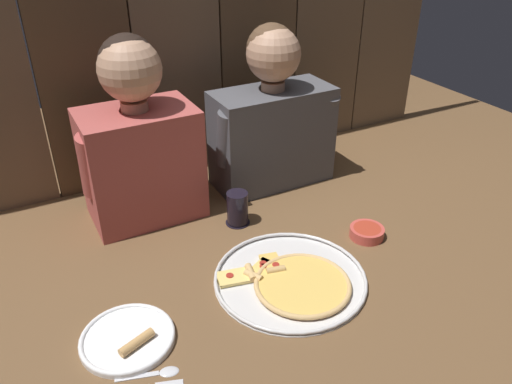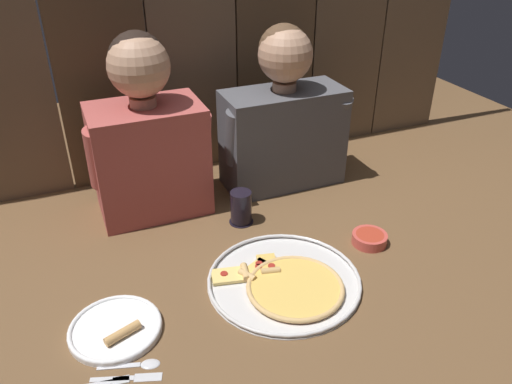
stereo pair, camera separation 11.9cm
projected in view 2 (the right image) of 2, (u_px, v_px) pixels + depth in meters
name	position (u px, v px, depth m)	size (l,w,h in m)	color
ground_plane	(270.00, 262.00, 1.43)	(3.20, 3.20, 0.00)	brown
pizza_tray	(285.00, 282.00, 1.35)	(0.42, 0.42, 0.03)	silver
dinner_plate	(116.00, 328.00, 1.20)	(0.22, 0.22, 0.03)	white
drinking_glass	(242.00, 207.00, 1.59)	(0.08, 0.08, 0.11)	black
dipping_bowl	(370.00, 238.00, 1.51)	(0.11, 0.11, 0.03)	#CC4C42
table_fork	(102.00, 383.00, 1.07)	(0.13, 0.04, 0.01)	silver
table_knife	(127.00, 378.00, 1.09)	(0.15, 0.07, 0.01)	silver
table_spoon	(140.00, 364.00, 1.12)	(0.14, 0.06, 0.01)	silver
diner_left	(147.00, 135.00, 1.56)	(0.38, 0.23, 0.58)	#AD4C47
diner_right	(284.00, 117.00, 1.72)	(0.45, 0.20, 0.56)	#4C4C51
wooden_backdrop_wall	(191.00, 12.00, 1.68)	(2.19, 0.03, 1.14)	brown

